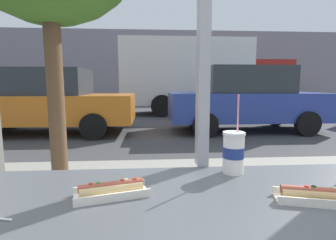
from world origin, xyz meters
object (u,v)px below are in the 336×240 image
at_px(soda_cup_right, 233,152).
at_px(box_truck, 199,75).
at_px(parked_car_orange, 44,101).
at_px(hotdog_tray_near, 112,190).
at_px(parked_car_blue, 245,99).
at_px(hotdog_tray_far, 316,195).

distance_m(soda_cup_right, box_truck, 10.75).
xyz_separation_m(parked_car_orange, box_truck, (5.05, 4.46, 0.85)).
relative_size(hotdog_tray_near, parked_car_orange, 0.06).
bearing_deg(parked_car_blue, hotdog_tray_far, -108.73).
relative_size(soda_cup_right, parked_car_orange, 0.07).
height_order(parked_car_orange, parked_car_blue, parked_car_blue).
bearing_deg(parked_car_blue, soda_cup_right, -111.01).
bearing_deg(hotdog_tray_far, hotdog_tray_near, 171.94).
relative_size(parked_car_orange, box_truck, 0.64).
height_order(soda_cup_right, parked_car_orange, parked_car_orange).
distance_m(hotdog_tray_near, parked_car_orange, 6.85).
height_order(hotdog_tray_near, box_truck, box_truck).
relative_size(parked_car_orange, parked_car_blue, 1.10).
height_order(hotdog_tray_near, hotdog_tray_far, same).
relative_size(soda_cup_right, box_truck, 0.05).
bearing_deg(hotdog_tray_far, soda_cup_right, 121.18).
height_order(soda_cup_right, parked_car_blue, parked_car_blue).
relative_size(hotdog_tray_near, box_truck, 0.04).
bearing_deg(soda_cup_right, hotdog_tray_far, -58.82).
height_order(hotdog_tray_far, parked_car_blue, parked_car_blue).
relative_size(hotdog_tray_far, parked_car_orange, 0.06).
bearing_deg(box_truck, parked_car_orange, -138.53).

